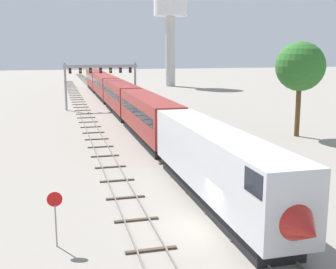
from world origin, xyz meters
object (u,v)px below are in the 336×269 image
(water_tower, at_px, (170,15))
(trackside_tree_left, at_px, (300,67))
(passenger_train, at_px, (120,97))
(signal_gantry, at_px, (101,75))
(stop_sign, at_px, (55,211))

(water_tower, xyz_separation_m, trackside_tree_left, (-3.99, -71.43, -10.84))
(passenger_train, distance_m, trackside_tree_left, 29.20)
(passenger_train, bearing_deg, signal_gantry, 111.24)
(trackside_tree_left, bearing_deg, passenger_train, 126.08)
(signal_gantry, bearing_deg, passenger_train, -68.76)
(signal_gantry, xyz_separation_m, stop_sign, (-7.75, -51.56, -3.84))
(signal_gantry, height_order, trackside_tree_left, trackside_tree_left)
(passenger_train, distance_m, signal_gantry, 6.95)
(signal_gantry, distance_m, trackside_tree_left, 34.83)
(water_tower, height_order, stop_sign, water_tower)
(water_tower, bearing_deg, passenger_train, -113.45)
(water_tower, bearing_deg, stop_sign, -108.20)
(passenger_train, height_order, trackside_tree_left, trackside_tree_left)
(passenger_train, distance_m, water_tower, 54.97)
(water_tower, distance_m, stop_sign, 100.37)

